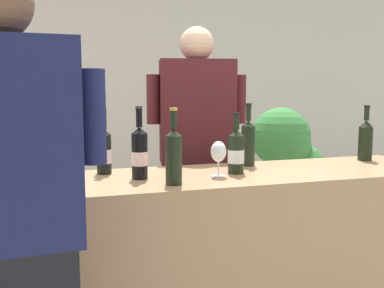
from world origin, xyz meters
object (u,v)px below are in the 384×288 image
Objects in this scene: potted_shrub at (287,162)px; wine_bottle_6 at (4,161)px; wine_bottle_2 at (140,153)px; wine_glass at (219,153)px; ice_bucket at (34,156)px; person_guest at (9,264)px; wine_bottle_4 at (248,142)px; wine_bottle_5 at (174,155)px; wine_bottle_8 at (38,162)px; wine_bottle_7 at (366,139)px; wine_bottle_1 at (236,152)px; wine_bottle_0 at (104,150)px; person_server at (197,172)px.

wine_bottle_6 is at bearing -147.26° from potted_shrub.
wine_glass is at bearing -9.10° from wine_bottle_2.
person_guest reaches higher than ice_bucket.
wine_bottle_4 is 1.21m from wine_bottle_6.
wine_bottle_4 reaches higher than wine_bottle_5.
wine_bottle_4 is at bearing 15.76° from wine_bottle_8.
potted_shrub is (0.06, 0.98, -0.28)m from wine_bottle_7.
wine_bottle_5 is at bearing -134.65° from potted_shrub.
wine_bottle_4 is 0.20× the size of person_guest.
wine_bottle_7 is at bearing -93.51° from potted_shrub.
wine_bottle_6 is (-0.67, 0.04, -0.00)m from wine_bottle_5.
wine_bottle_6 reaches higher than potted_shrub.
wine_bottle_1 is 0.47m from wine_bottle_2.
wine_bottle_5 is at bearing -53.42° from wine_bottle_0.
wine_bottle_4 is 0.20× the size of person_server.
wine_bottle_0 is 0.43m from wine_bottle_5.
wine_bottle_7 is at bearing 22.16° from person_guest.
wine_bottle_5 is 0.87m from person_server.
wine_bottle_0 is at bearing -179.79° from wine_bottle_4.
potted_shrub is at bearing 31.85° from wine_bottle_0.
person_server is (0.61, 0.42, -0.21)m from wine_bottle_0.
wine_bottle_1 is at bearing 25.16° from wine_glass.
wine_bottle_7 is 1.42× the size of ice_bucket.
person_guest is (-0.98, -0.60, -0.22)m from wine_bottle_1.
person_server is at bearing 38.34° from wine_bottle_8.
wine_bottle_0 is at bearing 45.17° from wine_bottle_8.
wine_bottle_7 is at bearing -2.59° from wine_bottle_4.
person_guest is at bearing -137.69° from potted_shrub.
wine_bottle_4 is 1.40m from person_guest.
wine_bottle_8 is 1.43× the size of ice_bucket.
wine_bottle_1 is 1.17m from person_guest.
wine_bottle_6 is 1.27m from person_server.
ice_bucket is (-1.07, -0.07, -0.02)m from wine_bottle_4.
person_server is at bearing 152.87° from wine_bottle_7.
wine_bottle_0 is 1.00× the size of wine_bottle_5.
person_guest reaches higher than wine_bottle_2.
wine_bottle_1 is at bearing -89.60° from person_server.
wine_bottle_8 is at bearing -171.52° from wine_bottle_7.
person_guest is at bearing -147.76° from wine_glass.
potted_shrub reaches higher than wine_glass.
wine_bottle_1 is 0.89× the size of wine_bottle_2.
potted_shrub is at bearing 34.32° from wine_bottle_8.
wine_bottle_0 is 1.03× the size of wine_bottle_8.
wine_glass is at bearing -154.84° from wine_bottle_1.
person_server is at bearing 34.51° from wine_bottle_0.
person_guest is at bearing -115.41° from wine_bottle_0.
wine_glass is 0.83m from ice_bucket.
wine_bottle_1 is (0.61, -0.18, -0.01)m from wine_bottle_0.
wine_bottle_5 is (-0.35, -0.16, 0.02)m from wine_bottle_1.
wine_bottle_8 reaches higher than wine_glass.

